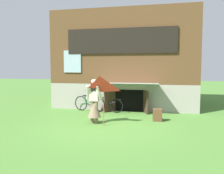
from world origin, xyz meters
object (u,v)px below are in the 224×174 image
object	(u,v)px
person	(94,105)
bicycle_black	(108,105)
bicycle_green	(89,104)
wooden_crate	(158,115)
kite	(100,89)

from	to	relation	value
person	bicycle_black	xyz separation A→B (m)	(0.02, 2.26, -0.37)
bicycle_green	wooden_crate	xyz separation A→B (m)	(3.29, -1.38, -0.13)
bicycle_black	wooden_crate	bearing A→B (deg)	-17.14
kite	wooden_crate	size ratio (longest dim) A/B	3.54
bicycle_black	wooden_crate	size ratio (longest dim) A/B	3.09
person	kite	bearing A→B (deg)	-54.62
person	wooden_crate	xyz separation A→B (m)	(2.36, 0.89, -0.47)
wooden_crate	person	bearing A→B (deg)	-159.39
bicycle_black	bicycle_green	distance (m)	0.95
kite	wooden_crate	xyz separation A→B (m)	(1.98, 1.45, -1.14)
kite	bicycle_black	distance (m)	3.03
kite	bicycle_green	size ratio (longest dim) A/B	1.04
bicycle_black	wooden_crate	xyz separation A→B (m)	(2.34, -1.37, -0.10)
bicycle_black	bicycle_green	world-z (taller)	bicycle_green
bicycle_black	bicycle_green	bearing A→B (deg)	-167.56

